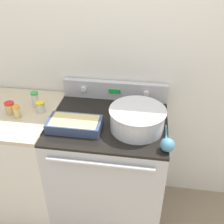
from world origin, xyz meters
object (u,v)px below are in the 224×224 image
at_px(ladle, 167,144).
at_px(spice_jar_green_cap, 35,99).
at_px(mixing_bowl, 137,118).
at_px(spice_jar_red_cap, 10,108).
at_px(casserole_dish, 75,124).
at_px(spice_jar_orange_cap, 17,112).
at_px(spice_jar_yellow_cap, 41,107).

relative_size(ladle, spice_jar_green_cap, 2.56).
height_order(mixing_bowl, spice_jar_green_cap, mixing_bowl).
relative_size(mixing_bowl, spice_jar_red_cap, 4.23).
relative_size(mixing_bowl, casserole_dish, 1.06).
distance_m(casserole_dish, ladle, 0.61).
xyz_separation_m(mixing_bowl, spice_jar_red_cap, (-0.89, 0.03, -0.03)).
xyz_separation_m(ladle, spice_jar_orange_cap, (-1.01, 0.18, 0.02)).
bearing_deg(spice_jar_yellow_cap, casserole_dish, -27.25).
relative_size(spice_jar_orange_cap, spice_jar_red_cap, 1.05).
bearing_deg(ladle, spice_jar_orange_cap, 170.13).
distance_m(ladle, spice_jar_yellow_cap, 0.92).
distance_m(casserole_dish, spice_jar_yellow_cap, 0.32).
bearing_deg(spice_jar_green_cap, spice_jar_orange_cap, -111.14).
distance_m(spice_jar_yellow_cap, spice_jar_green_cap, 0.10).
relative_size(spice_jar_yellow_cap, spice_jar_orange_cap, 0.85).
bearing_deg(mixing_bowl, spice_jar_green_cap, 168.37).
height_order(casserole_dish, spice_jar_yellow_cap, spice_jar_yellow_cap).
xyz_separation_m(casserole_dish, spice_jar_green_cap, (-0.35, 0.22, 0.03)).
bearing_deg(spice_jar_orange_cap, spice_jar_yellow_cap, 35.72).
relative_size(mixing_bowl, spice_jar_green_cap, 3.32).
distance_m(mixing_bowl, spice_jar_yellow_cap, 0.69).
xyz_separation_m(mixing_bowl, spice_jar_orange_cap, (-0.82, -0.01, -0.02)).
relative_size(casserole_dish, ladle, 1.23).
relative_size(ladle, spice_jar_orange_cap, 3.12).
bearing_deg(spice_jar_red_cap, spice_jar_yellow_cap, 14.80).
bearing_deg(ladle, spice_jar_yellow_cap, 162.83).
relative_size(ladle, spice_jar_red_cap, 3.26).
height_order(spice_jar_yellow_cap, spice_jar_orange_cap, spice_jar_orange_cap).
xyz_separation_m(mixing_bowl, casserole_dish, (-0.40, -0.06, -0.05)).
xyz_separation_m(mixing_bowl, spice_jar_yellow_cap, (-0.69, 0.08, -0.03)).
distance_m(spice_jar_yellow_cap, spice_jar_orange_cap, 0.16).
bearing_deg(spice_jar_green_cap, casserole_dish, -31.63).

